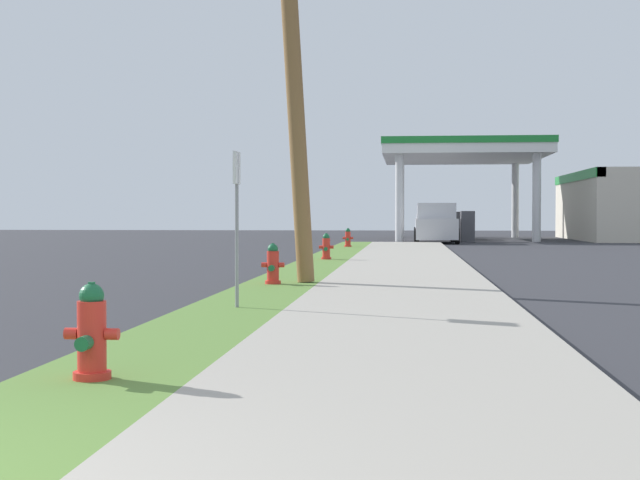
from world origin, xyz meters
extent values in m
cylinder|color=red|center=(0.64, 3.55, 0.15)|extent=(0.29, 0.29, 0.06)
cylinder|color=red|center=(0.64, 3.55, 0.42)|extent=(0.22, 0.22, 0.60)
sphere|color=#196038|center=(0.64, 3.55, 0.76)|extent=(0.19, 0.19, 0.19)
cylinder|color=#196038|center=(0.64, 3.55, 0.84)|extent=(0.06, 0.06, 0.05)
cylinder|color=red|center=(0.48, 3.55, 0.47)|extent=(0.10, 0.09, 0.09)
cylinder|color=red|center=(0.80, 3.55, 0.47)|extent=(0.10, 0.09, 0.09)
cylinder|color=#196038|center=(0.64, 3.38, 0.42)|extent=(0.11, 0.12, 0.11)
cylinder|color=red|center=(0.60, 13.29, 0.15)|extent=(0.29, 0.29, 0.06)
cylinder|color=red|center=(0.60, 13.29, 0.42)|extent=(0.22, 0.22, 0.60)
sphere|color=#196038|center=(0.60, 13.29, 0.76)|extent=(0.19, 0.19, 0.19)
cylinder|color=#196038|center=(0.60, 13.29, 0.84)|extent=(0.06, 0.06, 0.05)
cylinder|color=red|center=(0.44, 13.29, 0.47)|extent=(0.10, 0.09, 0.09)
cylinder|color=red|center=(0.76, 13.29, 0.47)|extent=(0.10, 0.09, 0.09)
cylinder|color=#196038|center=(0.60, 13.12, 0.42)|extent=(0.11, 0.12, 0.11)
cylinder|color=red|center=(0.74, 22.72, 0.15)|extent=(0.29, 0.29, 0.06)
cylinder|color=red|center=(0.74, 22.72, 0.42)|extent=(0.22, 0.22, 0.60)
sphere|color=#196038|center=(0.74, 22.72, 0.76)|extent=(0.19, 0.19, 0.19)
cylinder|color=#196038|center=(0.74, 22.72, 0.84)|extent=(0.06, 0.06, 0.05)
cylinder|color=red|center=(0.58, 22.72, 0.47)|extent=(0.10, 0.09, 0.09)
cylinder|color=red|center=(0.90, 22.72, 0.47)|extent=(0.10, 0.09, 0.09)
cylinder|color=#196038|center=(0.74, 22.55, 0.42)|extent=(0.11, 0.12, 0.11)
cylinder|color=red|center=(0.68, 33.21, 0.15)|extent=(0.29, 0.29, 0.06)
cylinder|color=red|center=(0.68, 33.21, 0.42)|extent=(0.22, 0.22, 0.60)
sphere|color=#196038|center=(0.68, 33.21, 0.76)|extent=(0.19, 0.19, 0.19)
cylinder|color=#196038|center=(0.68, 33.21, 0.84)|extent=(0.06, 0.06, 0.05)
cylinder|color=red|center=(0.52, 33.21, 0.47)|extent=(0.10, 0.09, 0.09)
cylinder|color=red|center=(0.84, 33.21, 0.47)|extent=(0.10, 0.09, 0.09)
cylinder|color=#196038|center=(0.68, 33.04, 0.42)|extent=(0.11, 0.12, 0.11)
cylinder|color=olive|center=(0.90, 13.82, 4.25)|extent=(0.91, 0.57, 8.27)
cylinder|color=gray|center=(0.73, 9.04, 1.17)|extent=(0.05, 0.05, 2.10)
cube|color=white|center=(0.73, 9.04, 2.02)|extent=(0.04, 0.36, 0.44)
cylinder|color=silver|center=(2.64, 44.86, 2.29)|extent=(0.44, 0.44, 4.59)
cylinder|color=silver|center=(9.71, 44.86, 2.29)|extent=(0.44, 0.44, 4.59)
cylinder|color=silver|center=(2.64, 54.24, 2.29)|extent=(0.44, 0.44, 4.59)
cylinder|color=silver|center=(9.71, 54.24, 2.29)|extent=(0.44, 0.44, 4.59)
cube|color=white|center=(6.17, 49.55, 4.84)|extent=(8.88, 11.19, 0.50)
cube|color=#1E8433|center=(6.17, 49.55, 5.27)|extent=(8.98, 11.29, 0.36)
cube|color=#47474C|center=(6.17, 44.86, 0.80)|extent=(0.70, 1.10, 1.60)
cube|color=#47474C|center=(6.17, 54.24, 0.80)|extent=(0.70, 1.10, 1.60)
cube|color=beige|center=(15.85, 49.55, 1.89)|extent=(6.84, 12.62, 3.79)
cube|color=#1E8433|center=(12.63, 49.55, 3.54)|extent=(0.50, 12.62, 0.50)
cube|color=white|center=(4.97, 49.55, 0.59)|extent=(1.96, 4.56, 0.85)
cube|color=white|center=(4.96, 49.32, 1.29)|extent=(1.67, 2.08, 0.56)
cylinder|color=black|center=(4.16, 51.28, 0.30)|extent=(0.24, 0.61, 0.60)
cylinder|color=black|center=(5.88, 51.22, 0.30)|extent=(0.24, 0.61, 0.60)
cylinder|color=black|center=(4.05, 47.88, 0.30)|extent=(0.24, 0.61, 0.60)
cylinder|color=black|center=(5.77, 47.82, 0.30)|extent=(0.24, 0.61, 0.60)
cube|color=#BCBCC1|center=(4.46, 42.63, 0.71)|extent=(2.01, 5.40, 1.00)
cube|color=#BCBCC1|center=(4.46, 41.66, 1.59)|extent=(1.84, 2.05, 0.76)
cube|color=#BCBCC1|center=(4.46, 43.82, 1.33)|extent=(1.88, 2.92, 0.24)
cylinder|color=black|center=(5.40, 40.48, 0.38)|extent=(0.22, 0.76, 0.76)
cylinder|color=black|center=(3.50, 40.48, 0.38)|extent=(0.22, 0.76, 0.76)
cylinder|color=black|center=(5.41, 44.78, 0.38)|extent=(0.22, 0.76, 0.76)
cylinder|color=black|center=(3.51, 44.78, 0.38)|extent=(0.22, 0.76, 0.76)
camera|label=1|loc=(3.04, -3.20, 1.37)|focal=51.22mm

